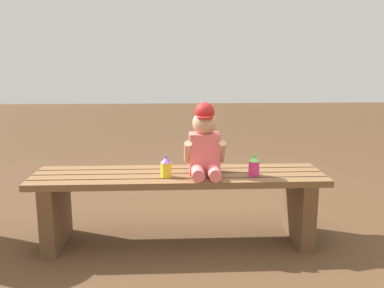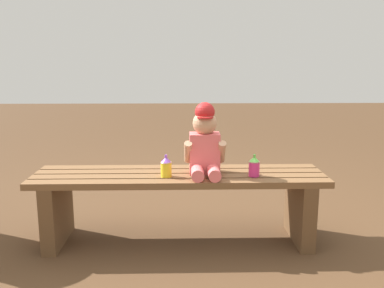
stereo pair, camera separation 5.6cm
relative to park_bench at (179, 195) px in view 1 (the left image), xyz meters
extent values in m
plane|color=#4C331E|center=(0.00, 0.00, -0.28)|extent=(16.00, 16.00, 0.00)
cube|color=brown|center=(0.00, -0.15, 0.11)|extent=(1.65, 0.09, 0.04)
cube|color=brown|center=(0.00, -0.05, 0.11)|extent=(1.65, 0.09, 0.04)
cube|color=brown|center=(0.00, 0.05, 0.11)|extent=(1.65, 0.09, 0.04)
cube|color=brown|center=(0.00, 0.15, 0.11)|extent=(1.65, 0.09, 0.04)
cube|color=brown|center=(-0.71, 0.00, -0.10)|extent=(0.08, 0.40, 0.38)
cube|color=brown|center=(0.71, 0.00, -0.10)|extent=(0.08, 0.40, 0.38)
cube|color=#E56666|center=(0.15, 0.01, 0.24)|extent=(0.17, 0.12, 0.23)
sphere|color=tan|center=(0.15, 0.01, 0.42)|extent=(0.14, 0.14, 0.14)
cylinder|color=#B21E1E|center=(0.15, -0.03, 0.45)|extent=(0.09, 0.09, 0.01)
sphere|color=#B21E1E|center=(0.15, 0.01, 0.48)|extent=(0.11, 0.11, 0.11)
cylinder|color=#F06B6B|center=(0.10, -0.11, 0.16)|extent=(0.07, 0.16, 0.07)
cylinder|color=#F06B6B|center=(0.19, -0.11, 0.16)|extent=(0.07, 0.16, 0.07)
cylinder|color=tan|center=(0.05, -0.02, 0.26)|extent=(0.04, 0.12, 0.14)
cylinder|color=tan|center=(0.24, -0.02, 0.26)|extent=(0.04, 0.12, 0.14)
cylinder|color=yellow|center=(-0.07, -0.07, 0.17)|extent=(0.06, 0.06, 0.08)
cone|color=#8C4CCC|center=(-0.07, -0.07, 0.22)|extent=(0.06, 0.06, 0.03)
cylinder|color=#8C4CCC|center=(-0.07, -0.07, 0.24)|extent=(0.01, 0.01, 0.02)
cylinder|color=#E5337F|center=(0.42, -0.07, 0.17)|extent=(0.06, 0.06, 0.08)
cone|color=#66CC4C|center=(0.42, -0.07, 0.22)|extent=(0.06, 0.06, 0.03)
cylinder|color=#66CC4C|center=(0.42, -0.07, 0.24)|extent=(0.01, 0.01, 0.02)
camera|label=1|loc=(-0.04, -2.28, 0.76)|focal=38.84mm
camera|label=2|loc=(0.02, -2.29, 0.76)|focal=38.84mm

